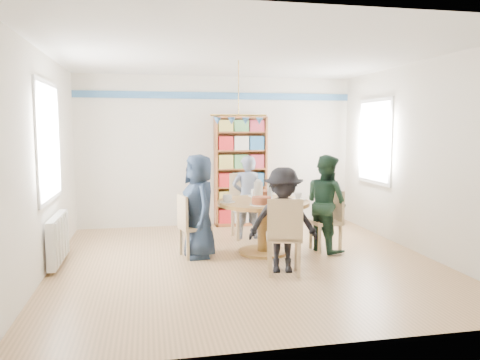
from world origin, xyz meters
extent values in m
plane|color=tan|center=(0.00, 0.00, 0.00)|extent=(5.00, 5.00, 0.00)
plane|color=white|center=(0.00, 0.00, 2.70)|extent=(5.00, 5.00, 0.00)
plane|color=silver|center=(0.00, 2.50, 1.35)|extent=(5.00, 0.00, 5.00)
plane|color=silver|center=(0.00, -2.50, 1.35)|extent=(5.00, 0.00, 5.00)
plane|color=silver|center=(-2.50, 0.00, 1.35)|extent=(0.00, 5.00, 5.00)
plane|color=silver|center=(2.50, 0.00, 1.35)|extent=(0.00, 5.00, 5.00)
cube|color=#366494|center=(0.00, 2.48, 2.35)|extent=(5.00, 0.02, 0.12)
cube|color=white|center=(-2.48, 0.30, 1.60)|extent=(0.03, 1.32, 1.52)
cube|color=white|center=(-2.46, 0.30, 1.60)|extent=(0.01, 1.20, 1.40)
cube|color=white|center=(2.48, 1.30, 1.55)|extent=(0.03, 1.12, 1.42)
cube|color=white|center=(2.46, 1.30, 1.55)|extent=(0.01, 1.00, 1.30)
cylinder|color=gold|center=(0.00, 0.50, 2.33)|extent=(0.01, 0.01, 0.75)
cylinder|color=gold|center=(0.00, 0.50, 1.95)|extent=(0.80, 0.02, 0.02)
cone|color=#4175B6|center=(-0.30, 0.50, 1.87)|extent=(0.11, 0.11, 0.10)
cone|color=#4175B6|center=(-0.10, 0.50, 1.87)|extent=(0.11, 0.11, 0.10)
cone|color=#4175B6|center=(0.10, 0.50, 1.87)|extent=(0.11, 0.11, 0.10)
cone|color=#4175B6|center=(0.30, 0.50, 1.87)|extent=(0.11, 0.11, 0.10)
cube|color=silver|center=(-2.42, 0.30, 0.35)|extent=(0.10, 1.00, 0.60)
cube|color=silver|center=(-2.36, -0.10, 0.35)|extent=(0.02, 0.06, 0.56)
cube|color=silver|center=(-2.36, 0.10, 0.35)|extent=(0.02, 0.06, 0.56)
cube|color=silver|center=(-2.36, 0.30, 0.35)|extent=(0.02, 0.06, 0.56)
cube|color=silver|center=(-2.36, 0.50, 0.35)|extent=(0.02, 0.06, 0.56)
cube|color=silver|center=(-2.36, 0.70, 0.35)|extent=(0.02, 0.06, 0.56)
cylinder|color=olive|center=(0.33, 0.36, 0.72)|extent=(1.30, 1.30, 0.05)
cylinder|color=olive|center=(0.33, 0.36, 0.35)|extent=(0.16, 0.16, 0.70)
cylinder|color=olive|center=(0.33, 0.36, 0.02)|extent=(0.70, 0.70, 0.04)
cube|color=tan|center=(-0.64, 0.38, 0.41)|extent=(0.46, 0.46, 0.05)
cube|color=tan|center=(-0.81, 0.34, 0.64)|extent=(0.12, 0.38, 0.45)
cube|color=tan|center=(-0.46, 0.27, 0.20)|extent=(0.04, 0.04, 0.39)
cube|color=tan|center=(-0.53, 0.57, 0.20)|extent=(0.04, 0.04, 0.39)
cube|color=tan|center=(-0.76, 0.20, 0.20)|extent=(0.04, 0.04, 0.39)
cube|color=tan|center=(-0.83, 0.50, 0.20)|extent=(0.04, 0.04, 0.39)
cube|color=tan|center=(1.24, 0.32, 0.42)|extent=(0.41, 0.41, 0.05)
cube|color=tan|center=(1.42, 0.32, 0.66)|extent=(0.05, 0.39, 0.47)
cube|color=tan|center=(1.08, 0.47, 0.20)|extent=(0.04, 0.04, 0.40)
cube|color=tan|center=(1.09, 0.15, 0.20)|extent=(0.04, 0.04, 0.40)
cube|color=tan|center=(1.40, 0.48, 0.20)|extent=(0.04, 0.04, 0.40)
cube|color=tan|center=(1.41, 0.16, 0.20)|extent=(0.04, 0.04, 0.40)
cube|color=tan|center=(0.29, 1.32, 0.49)|extent=(0.48, 0.48, 0.05)
cube|color=tan|center=(0.28, 1.52, 0.76)|extent=(0.46, 0.06, 0.55)
cube|color=tan|center=(0.11, 1.12, 0.23)|extent=(0.05, 0.05, 0.47)
cube|color=tan|center=(0.48, 1.14, 0.23)|extent=(0.05, 0.05, 0.47)
cube|color=tan|center=(0.09, 1.49, 0.23)|extent=(0.05, 0.05, 0.47)
cube|color=tan|center=(0.46, 1.51, 0.23)|extent=(0.05, 0.05, 0.47)
cube|color=tan|center=(0.35, -0.59, 0.45)|extent=(0.50, 0.50, 0.05)
cube|color=tan|center=(0.30, -0.78, 0.70)|extent=(0.42, 0.13, 0.50)
cube|color=tan|center=(0.55, -0.46, 0.21)|extent=(0.05, 0.05, 0.43)
cube|color=tan|center=(0.22, -0.39, 0.21)|extent=(0.05, 0.05, 0.43)
cube|color=tan|center=(0.47, -0.79, 0.21)|extent=(0.05, 0.05, 0.43)
cube|color=tan|center=(0.14, -0.72, 0.21)|extent=(0.05, 0.05, 0.43)
imported|color=#172233|center=(-0.58, 0.34, 0.71)|extent=(0.57, 0.76, 1.42)
imported|color=black|center=(1.25, 0.32, 0.70)|extent=(0.74, 0.82, 1.39)
imported|color=gray|center=(0.30, 1.28, 0.67)|extent=(0.52, 0.36, 1.34)
imported|color=black|center=(0.35, -0.53, 0.65)|extent=(0.91, 0.63, 1.30)
cube|color=brown|center=(-0.06, 2.34, 0.99)|extent=(0.04, 0.28, 1.98)
cube|color=brown|center=(0.85, 2.34, 0.99)|extent=(0.04, 0.28, 1.98)
cube|color=brown|center=(0.39, 2.34, 1.96)|extent=(0.94, 0.28, 0.04)
cube|color=brown|center=(0.39, 2.34, 0.03)|extent=(0.94, 0.28, 0.06)
cube|color=brown|center=(0.39, 2.47, 0.99)|extent=(0.94, 0.02, 1.98)
cube|color=brown|center=(0.39, 2.34, 0.38)|extent=(0.89, 0.26, 0.02)
cube|color=brown|center=(0.39, 2.34, 0.71)|extent=(0.89, 0.26, 0.02)
cube|color=brown|center=(0.39, 2.34, 1.04)|extent=(0.89, 0.26, 0.02)
cube|color=brown|center=(0.39, 2.34, 1.37)|extent=(0.89, 0.26, 0.02)
cube|color=brown|center=(0.39, 2.34, 1.70)|extent=(0.89, 0.26, 0.02)
cube|color=#A4191B|center=(0.11, 2.32, 0.18)|extent=(0.26, 0.21, 0.25)
cube|color=silver|center=(0.39, 2.32, 0.18)|extent=(0.26, 0.21, 0.25)
cube|color=#22527E|center=(0.68, 2.32, 0.18)|extent=(0.26, 0.21, 0.25)
cube|color=#B2A247|center=(0.11, 2.32, 0.51)|extent=(0.26, 0.21, 0.25)
cube|color=#457843|center=(0.39, 2.32, 0.51)|extent=(0.26, 0.21, 0.25)
cube|color=maroon|center=(0.68, 2.32, 0.51)|extent=(0.26, 0.21, 0.25)
cube|color=#A4191B|center=(0.11, 2.32, 0.84)|extent=(0.26, 0.21, 0.25)
cube|color=silver|center=(0.39, 2.32, 0.84)|extent=(0.26, 0.21, 0.25)
cube|color=#22527E|center=(0.68, 2.32, 0.84)|extent=(0.26, 0.21, 0.25)
cube|color=#B2A247|center=(0.11, 2.32, 1.17)|extent=(0.26, 0.21, 0.25)
cube|color=#457843|center=(0.39, 2.32, 1.17)|extent=(0.26, 0.21, 0.25)
cube|color=maroon|center=(0.68, 2.32, 1.17)|extent=(0.26, 0.21, 0.25)
cube|color=#A4191B|center=(0.11, 2.32, 1.50)|extent=(0.26, 0.21, 0.25)
cube|color=silver|center=(0.39, 2.32, 1.50)|extent=(0.26, 0.21, 0.25)
cube|color=#22527E|center=(0.68, 2.32, 1.50)|extent=(0.26, 0.21, 0.25)
cube|color=#B2A247|center=(0.11, 2.32, 1.81)|extent=(0.26, 0.21, 0.21)
cube|color=#457843|center=(0.39, 2.32, 1.81)|extent=(0.26, 0.21, 0.21)
cube|color=maroon|center=(0.68, 2.32, 1.81)|extent=(0.26, 0.21, 0.21)
cylinder|color=white|center=(0.27, 0.44, 0.88)|extent=(0.13, 0.13, 0.26)
sphere|color=white|center=(0.27, 0.44, 1.01)|extent=(0.10, 0.10, 0.10)
cylinder|color=silver|center=(0.45, 0.49, 0.90)|extent=(0.07, 0.07, 0.30)
cylinder|color=#4175B6|center=(0.45, 0.49, 1.06)|extent=(0.03, 0.03, 0.03)
cylinder|color=white|center=(0.38, 0.66, 0.76)|extent=(0.32, 0.32, 0.01)
cylinder|color=brown|center=(0.38, 0.66, 0.81)|extent=(0.26, 0.26, 0.10)
cylinder|color=white|center=(0.22, 0.04, 0.76)|extent=(0.32, 0.32, 0.01)
cylinder|color=brown|center=(0.22, 0.04, 0.81)|extent=(0.26, 0.26, 0.10)
cylinder|color=white|center=(-0.19, 0.36, 0.76)|extent=(0.21, 0.21, 0.01)
imported|color=white|center=(-0.19, 0.36, 0.80)|extent=(0.13, 0.13, 0.10)
cylinder|color=white|center=(0.84, 0.36, 0.76)|extent=(0.21, 0.21, 0.01)
imported|color=white|center=(0.84, 0.36, 0.80)|extent=(0.11, 0.11, 0.10)
cylinder|color=white|center=(0.33, 0.87, 0.76)|extent=(0.21, 0.21, 0.01)
imported|color=white|center=(0.33, 0.87, 0.80)|extent=(0.13, 0.13, 0.10)
cylinder|color=white|center=(0.33, -0.15, 0.76)|extent=(0.21, 0.21, 0.01)
imported|color=white|center=(0.33, -0.15, 0.80)|extent=(0.11, 0.11, 0.10)
camera|label=1|loc=(-1.26, -5.95, 1.77)|focal=35.00mm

